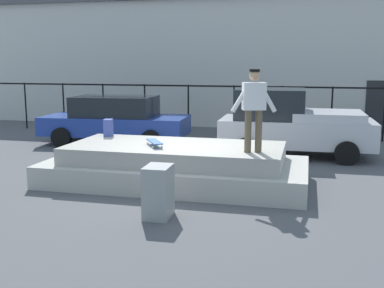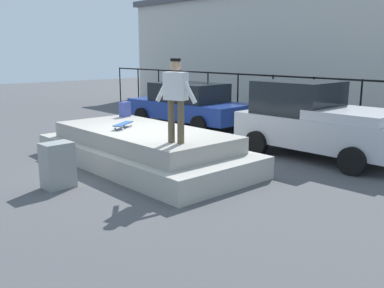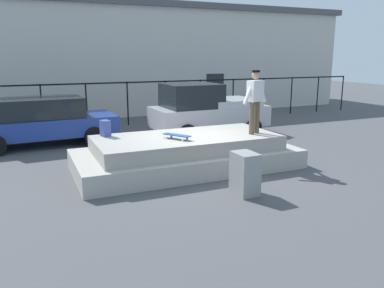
{
  "view_description": "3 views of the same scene",
  "coord_description": "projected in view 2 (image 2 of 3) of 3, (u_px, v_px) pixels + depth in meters",
  "views": [
    {
      "loc": [
        2.63,
        -9.8,
        2.71
      ],
      "look_at": [
        -0.06,
        1.02,
        0.74
      ],
      "focal_mm": 43.9,
      "sensor_mm": 36.0,
      "label": 1
    },
    {
      "loc": [
        8.11,
        -5.83,
        2.68
      ],
      "look_at": [
        0.25,
        1.3,
        0.41
      ],
      "focal_mm": 40.21,
      "sensor_mm": 36.0,
      "label": 2
    },
    {
      "loc": [
        -4.1,
        -9.04,
        2.94
      ],
      "look_at": [
        0.2,
        0.73,
        0.49
      ],
      "focal_mm": 36.17,
      "sensor_mm": 36.0,
      "label": 3
    }
  ],
  "objects": [
    {
      "name": "utility_box",
      "position": [
        58.0,
        165.0,
        8.6
      ],
      "size": [
        0.46,
        0.61,
        0.92
      ],
      "primitive_type": "cube",
      "rotation": [
        0.0,
        0.0,
        0.03
      ],
      "color": "gray",
      "rests_on": "ground_plane"
    },
    {
      "name": "concrete_ledge",
      "position": [
        143.0,
        148.0,
        10.43
      ],
      "size": [
        5.82,
        2.7,
        0.87
      ],
      "color": "#ADA89E",
      "rests_on": "ground_plane"
    },
    {
      "name": "backpack",
      "position": [
        125.0,
        109.0,
        12.23
      ],
      "size": [
        0.26,
        0.32,
        0.42
      ],
      "primitive_type": "cube",
      "rotation": [
        0.0,
        0.0,
        1.79
      ],
      "color": "#3F4C99",
      "rests_on": "concrete_ledge"
    },
    {
      "name": "car_blue_sedan_near",
      "position": [
        189.0,
        104.0,
        15.69
      ],
      "size": [
        4.86,
        2.43,
        1.58
      ],
      "color": "navy",
      "rests_on": "ground_plane"
    },
    {
      "name": "skateboard",
      "position": [
        123.0,
        124.0,
        10.4
      ],
      "size": [
        0.57,
        0.75,
        0.12
      ],
      "color": "#264C8C",
      "rests_on": "concrete_ledge"
    },
    {
      "name": "skateboarder",
      "position": [
        176.0,
        94.0,
        8.53
      ],
      "size": [
        0.92,
        0.4,
        1.69
      ],
      "color": "brown",
      "rests_on": "concrete_ledge"
    },
    {
      "name": "fence_row",
      "position": [
        313.0,
        95.0,
        14.68
      ],
      "size": [
        24.06,
        0.06,
        1.86
      ],
      "color": "black",
      "rests_on": "ground_plane"
    },
    {
      "name": "ground_plane",
      "position": [
        145.0,
        167.0,
        10.26
      ],
      "size": [
        60.0,
        60.0,
        0.0
      ],
      "primitive_type": "plane",
      "color": "#4C4C4F"
    },
    {
      "name": "car_silver_pickup_mid",
      "position": [
        317.0,
        120.0,
        11.07
      ],
      "size": [
        4.35,
        2.23,
        1.93
      ],
      "color": "#B7B7BC",
      "rests_on": "ground_plane"
    }
  ]
}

